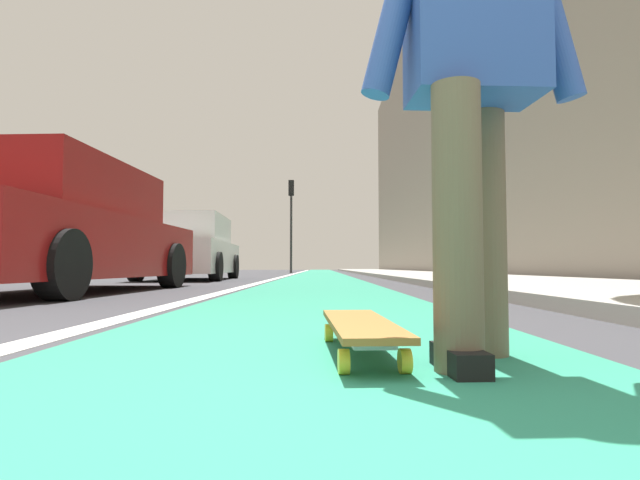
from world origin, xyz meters
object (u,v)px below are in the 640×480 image
skateboard (360,327)px  parked_car_mid (190,250)px  skater_person (472,63)px  parked_car_near (60,231)px  traffic_light (291,209)px

skateboard → parked_car_mid: (9.83, 3.14, 0.60)m
skater_person → parked_car_near: skater_person is taller
skateboard → skater_person: 0.92m
skater_person → traffic_light: 24.56m
skateboard → skater_person: bearing=-113.4°
skateboard → skater_person: skater_person is taller
parked_car_near → parked_car_mid: (5.77, -0.00, -0.01)m
skater_person → parked_car_near: bearing=39.6°
parked_car_near → traffic_light: bearing=-4.2°
skater_person → parked_car_mid: 10.58m
skater_person → traffic_light: (24.37, 2.01, 2.34)m
skateboard → parked_car_near: bearing=37.7°
parked_car_mid → traffic_light: 14.69m
skater_person → traffic_light: bearing=4.7°
skateboard → parked_car_mid: parked_car_mid is taller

